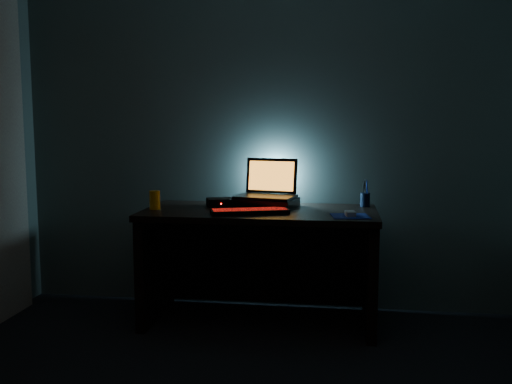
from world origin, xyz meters
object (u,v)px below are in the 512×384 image
laptop (268,188)px  mouse (350,214)px  pen_cup (365,200)px  juice_glass (155,200)px  router (220,202)px  keyboard (250,211)px

laptop → mouse: (0.54, -0.36, -0.10)m
pen_cup → laptop: bearing=-174.5°
juice_glass → router: bearing=24.1°
laptop → keyboard: 0.36m
laptop → router: laptop is taller
laptop → pen_cup: (0.65, 0.06, -0.07)m
pen_cup → juice_glass: juice_glass is taller
mouse → router: (-0.86, 0.29, 0.01)m
laptop → pen_cup: bearing=17.3°
keyboard → mouse: mouse is taller
keyboard → router: size_ratio=2.51×
laptop → juice_glass: bearing=-149.4°
mouse → pen_cup: size_ratio=0.98×
keyboard → pen_cup: pen_cup is taller
keyboard → router: bearing=114.2°
laptop → juice_glass: laptop is taller
keyboard → laptop: bearing=59.6°
router → juice_glass: bearing=-177.0°
laptop → keyboard: laptop is taller
mouse → juice_glass: juice_glass is taller
pen_cup → router: pen_cup is taller
keyboard → router: (-0.25, 0.27, 0.01)m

